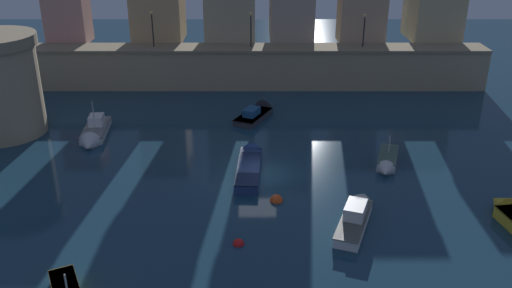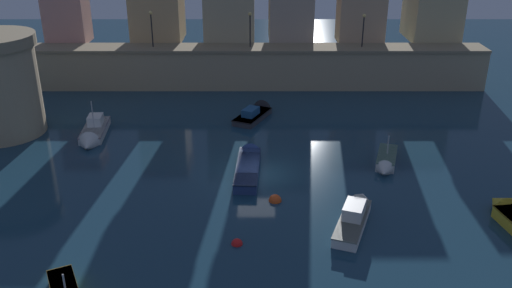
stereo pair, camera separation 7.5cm
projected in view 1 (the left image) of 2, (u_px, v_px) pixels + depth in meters
ground_plane at (256, 174)px, 36.28m from camera, size 103.58×103.58×0.00m
quay_wall at (255, 67)px, 52.63m from camera, size 43.02×3.25×3.89m
old_town_backdrop at (268, 3)px, 54.21m from camera, size 40.38×6.22×8.76m
quay_lamp_0 at (151, 23)px, 50.93m from camera, size 0.32×0.32×3.33m
quay_lamp_1 at (249, 24)px, 50.97m from camera, size 0.32×0.32×3.22m
quay_lamp_2 at (363, 25)px, 51.04m from camera, size 0.32×0.32×3.06m
moored_boat_0 at (355, 214)px, 30.88m from camera, size 3.21×5.95×1.65m
moored_boat_1 at (92, 134)px, 41.57m from camera, size 2.06×5.79×3.19m
moored_boat_3 at (257, 112)px, 46.04m from camera, size 3.73×5.46×1.63m
moored_boat_4 at (248, 163)px, 37.03m from camera, size 1.80×7.04×1.36m
moored_boat_6 at (386, 161)px, 37.25m from camera, size 2.33×4.40×2.20m
mooring_buoy_0 at (275, 201)px, 33.08m from camera, size 0.78×0.78×0.78m
mooring_buoy_1 at (237, 244)px, 28.91m from camera, size 0.60×0.60×0.60m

